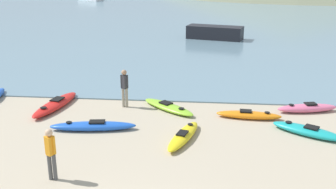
# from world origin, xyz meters

# --- Properties ---
(bay_water) EXTENTS (160.00, 70.00, 0.06)m
(bay_water) POSITION_xyz_m (0.00, 45.72, 0.03)
(bay_water) COLOR slate
(bay_water) RESTS_ON ground_plane
(kayak_on_sand_0) EXTENTS (3.38, 1.06, 0.37)m
(kayak_on_sand_0) POSITION_xyz_m (-2.50, 7.14, 0.17)
(kayak_on_sand_0) COLOR blue
(kayak_on_sand_0) RESTS_ON ground_plane
(kayak_on_sand_2) EXTENTS (2.67, 2.03, 0.38)m
(kayak_on_sand_2) POSITION_xyz_m (5.65, 7.46, 0.17)
(kayak_on_sand_2) COLOR teal
(kayak_on_sand_2) RESTS_ON ground_plane
(kayak_on_sand_3) EXTENTS (1.35, 2.85, 0.35)m
(kayak_on_sand_3) POSITION_xyz_m (1.04, 6.59, 0.15)
(kayak_on_sand_3) COLOR yellow
(kayak_on_sand_3) RESTS_ON ground_plane
(kayak_on_sand_4) EXTENTS (1.34, 3.56, 0.39)m
(kayak_on_sand_4) POSITION_xyz_m (-4.86, 9.42, 0.17)
(kayak_on_sand_4) COLOR red
(kayak_on_sand_4) RESTS_ON ground_plane
(kayak_on_sand_5) EXTENTS (2.72, 0.81, 0.35)m
(kayak_on_sand_5) POSITION_xyz_m (3.62, 8.96, 0.15)
(kayak_on_sand_5) COLOR orange
(kayak_on_sand_5) RESTS_ON ground_plane
(kayak_on_sand_7) EXTENTS (2.71, 2.46, 0.32)m
(kayak_on_sand_7) POSITION_xyz_m (0.18, 9.66, 0.14)
(kayak_on_sand_7) COLOR #8CCC2D
(kayak_on_sand_7) RESTS_ON ground_plane
(kayak_on_sand_9) EXTENTS (2.73, 1.16, 0.40)m
(kayak_on_sand_9) POSITION_xyz_m (6.22, 9.97, 0.18)
(kayak_on_sand_9) COLOR #E5668C
(kayak_on_sand_9) RESTS_ON ground_plane
(person_near_foreground) EXTENTS (0.33, 0.28, 1.62)m
(person_near_foreground) POSITION_xyz_m (-2.66, 3.41, 0.93)
(person_near_foreground) COLOR #4C4C4C
(person_near_foreground) RESTS_ON ground_plane
(person_near_waterline) EXTENTS (0.35, 0.30, 1.73)m
(person_near_waterline) POSITION_xyz_m (-1.79, 9.85, 0.99)
(person_near_waterline) COLOR gray
(person_near_waterline) RESTS_ON ground_plane
(moored_boat_0) EXTENTS (4.97, 2.86, 1.11)m
(moored_boat_0) POSITION_xyz_m (2.51, 27.31, 0.61)
(moored_boat_0) COLOR black
(moored_boat_0) RESTS_ON bay_water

